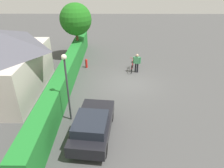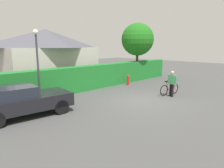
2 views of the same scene
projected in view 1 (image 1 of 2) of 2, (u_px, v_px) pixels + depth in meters
ground_plane at (130, 83)px, 15.82m from camera, size 60.00×60.00×0.00m
hedge_row at (68, 73)px, 15.44m from camera, size 18.26×0.90×1.72m
house_distant at (0, 62)px, 13.64m from camera, size 7.29×5.05×4.42m
parked_car_near at (93, 125)px, 10.35m from camera, size 4.06×2.14×1.41m
bicycle at (132, 66)px, 17.71m from camera, size 1.73×0.52×0.94m
person_rider at (137, 62)px, 17.14m from camera, size 0.30×0.64×1.62m
street_lamp at (67, 79)px, 10.75m from camera, size 0.28×0.28×3.95m
tree_kerbside at (76, 19)px, 18.92m from camera, size 2.91×2.91×5.14m
fire_hydrant at (86, 63)px, 18.26m from camera, size 0.20×0.20×0.81m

